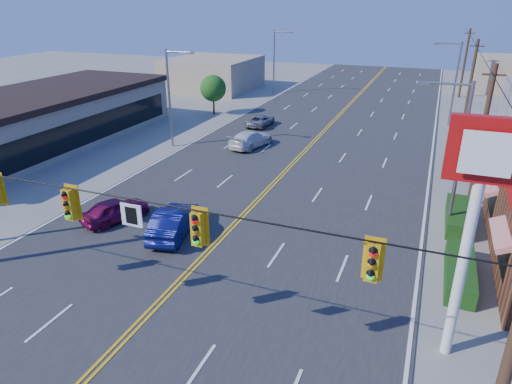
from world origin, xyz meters
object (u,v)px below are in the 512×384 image
(car_magenta, at_px, (116,211))
(car_blue, at_px, (174,222))
(car_white, at_px, (251,140))
(signal_span, at_px, (99,224))
(kfc_pylon, at_px, (477,196))
(car_silver, at_px, (261,121))

(car_magenta, distance_m, car_blue, 3.90)
(car_magenta, bearing_deg, car_white, -73.24)
(signal_span, xyz_separation_m, kfc_pylon, (11.12, 4.00, 1.16))
(car_blue, bearing_deg, car_white, -95.29)
(kfc_pylon, distance_m, car_blue, 15.09)
(kfc_pylon, distance_m, car_magenta, 18.73)
(car_magenta, distance_m, car_silver, 22.52)
(car_blue, height_order, car_white, car_blue)
(car_white, bearing_deg, kfc_pylon, 140.86)
(car_magenta, distance_m, car_white, 15.90)
(signal_span, xyz_separation_m, car_blue, (-2.41, 8.07, -4.14))
(signal_span, height_order, car_magenta, signal_span)
(signal_span, xyz_separation_m, car_magenta, (-6.30, 8.30, -4.23))
(car_magenta, xyz_separation_m, car_white, (1.80, 15.80, 0.03))
(car_silver, bearing_deg, signal_span, 102.63)
(kfc_pylon, relative_size, car_white, 1.80)
(signal_span, relative_size, car_white, 5.15)
(kfc_pylon, bearing_deg, signal_span, -160.22)
(car_silver, bearing_deg, car_white, 105.38)
(kfc_pylon, bearing_deg, car_magenta, 166.14)
(car_white, bearing_deg, signal_span, 113.58)
(kfc_pylon, relative_size, car_blue, 1.88)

